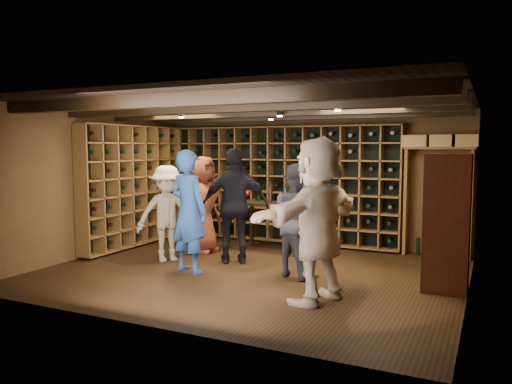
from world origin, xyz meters
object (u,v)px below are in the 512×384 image
at_px(guest_woman_black, 235,206).
at_px(guest_khaki, 167,213).
at_px(man_blue_shirt, 189,211).
at_px(tasting_table, 271,208).
at_px(display_cabinet, 446,226).
at_px(guest_red_floral, 203,205).
at_px(man_grey_suit, 296,220).
at_px(guest_beige, 318,220).

bearing_deg(guest_woman_black, guest_khaki, -13.17).
xyz_separation_m(man_blue_shirt, tasting_table, (0.50, 1.92, -0.14)).
distance_m(display_cabinet, guest_khaki, 4.28).
relative_size(display_cabinet, guest_red_floral, 1.03).
bearing_deg(man_grey_suit, display_cabinet, -152.70).
bearing_deg(guest_red_floral, man_grey_suit, -111.62).
bearing_deg(guest_beige, guest_red_floral, -104.63).
bearing_deg(display_cabinet, man_blue_shirt, -170.57).
bearing_deg(man_blue_shirt, guest_beige, 179.56).
bearing_deg(tasting_table, guest_red_floral, -147.37).
bearing_deg(guest_beige, display_cabinet, 148.72).
bearing_deg(guest_red_floral, guest_beige, -123.48).
height_order(guest_beige, tasting_table, guest_beige).
bearing_deg(guest_khaki, tasting_table, 0.09).
height_order(display_cabinet, man_blue_shirt, man_blue_shirt).
distance_m(guest_woman_black, tasting_table, 1.12).
bearing_deg(guest_woman_black, display_cabinet, 144.75).
bearing_deg(tasting_table, guest_beige, -53.47).
distance_m(guest_red_floral, tasting_table, 1.23).
height_order(guest_khaki, tasting_table, guest_khaki).
xyz_separation_m(guest_woman_black, guest_khaki, (-1.08, -0.35, -0.14)).
height_order(display_cabinet, guest_khaki, display_cabinet).
distance_m(man_blue_shirt, tasting_table, 1.99).
relative_size(man_blue_shirt, guest_woman_black, 0.99).
relative_size(man_grey_suit, guest_woman_black, 0.88).
xyz_separation_m(display_cabinet, guest_khaki, (-4.28, -0.11, -0.07)).
distance_m(man_grey_suit, guest_beige, 1.20).
bearing_deg(guest_khaki, display_cabinet, -48.00).
xyz_separation_m(display_cabinet, guest_red_floral, (-4.10, 0.71, -0.00)).
bearing_deg(tasting_table, display_cabinet, -21.63).
xyz_separation_m(guest_red_floral, guest_khaki, (-0.18, -0.82, -0.07)).
relative_size(man_blue_shirt, man_grey_suit, 1.12).
xyz_separation_m(guest_khaki, guest_beige, (2.92, -1.01, 0.21)).
height_order(man_grey_suit, guest_beige, guest_beige).
bearing_deg(tasting_table, man_grey_suit, -52.73).
bearing_deg(display_cabinet, guest_khaki, -178.55).
bearing_deg(guest_beige, guest_woman_black, -107.28).
height_order(man_blue_shirt, tasting_table, man_blue_shirt).
bearing_deg(man_blue_shirt, tasting_table, -91.23).
distance_m(guest_woman_black, guest_khaki, 1.14).
xyz_separation_m(guest_khaki, tasting_table, (1.23, 1.44, -0.01)).
distance_m(man_blue_shirt, guest_red_floral, 1.42).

